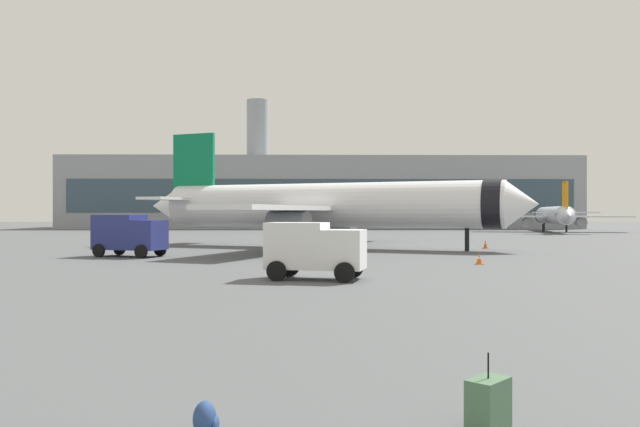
# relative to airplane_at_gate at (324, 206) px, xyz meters

# --- Properties ---
(airplane_at_gate) EXTENTS (34.10, 31.30, 10.50)m
(airplane_at_gate) POSITION_rel_airplane_at_gate_xyz_m (0.00, 0.00, 0.00)
(airplane_at_gate) COLOR white
(airplane_at_gate) RESTS_ON ground
(airplane_taxiing) EXTENTS (23.02, 25.34, 7.48)m
(airplane_taxiing) POSITION_rel_airplane_at_gate_xyz_m (37.19, 43.37, -1.05)
(airplane_taxiing) COLOR silver
(airplane_taxiing) RESTS_ON ground
(service_truck) EXTENTS (5.26, 3.78, 2.90)m
(service_truck) POSITION_rel_airplane_at_gate_xyz_m (-13.75, -10.61, -2.05)
(service_truck) COLOR navy
(service_truck) RESTS_ON ground
(cargo_van) EXTENTS (4.76, 3.24, 2.60)m
(cargo_van) POSITION_rel_airplane_at_gate_xyz_m (-1.05, -25.55, -2.21)
(cargo_van) COLOR white
(cargo_van) RESTS_ON ground
(safety_cone_near) EXTENTS (0.44, 0.44, 0.73)m
(safety_cone_near) POSITION_rel_airplane_at_gate_xyz_m (13.73, -1.23, -3.30)
(safety_cone_near) COLOR #F2590C
(safety_cone_near) RESTS_ON ground
(safety_cone_mid) EXTENTS (0.44, 0.44, 0.64)m
(safety_cone_mid) POSITION_rel_airplane_at_gate_xyz_m (8.76, -17.41, -3.34)
(safety_cone_mid) COLOR #F2590C
(safety_cone_mid) RESTS_ON ground
(rolling_suitcase) EXTENTS (0.73, 0.74, 1.10)m
(rolling_suitcase) POSITION_rel_airplane_at_gate_xyz_m (1.20, -45.33, -3.27)
(rolling_suitcase) COLOR #476B4C
(rolling_suitcase) RESTS_ON ground
(traveller_backpack) EXTENTS (0.36, 0.40, 0.48)m
(traveller_backpack) POSITION_rel_airplane_at_gate_xyz_m (-2.70, -45.44, -3.42)
(traveller_backpack) COLOR navy
(traveller_backpack) RESTS_ON ground
(terminal_building) EXTENTS (97.85, 22.79, 25.63)m
(terminal_building) POSITION_rel_airplane_at_gate_xyz_m (1.00, 71.41, 3.26)
(terminal_building) COLOR gray
(terminal_building) RESTS_ON ground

